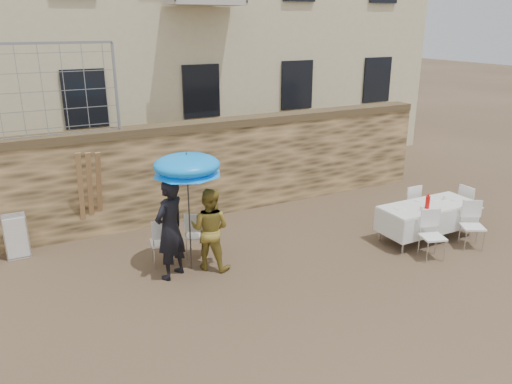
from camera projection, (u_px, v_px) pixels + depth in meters
name	position (u px, v px, depth m)	size (l,w,h in m)	color
ground	(298.00, 323.00, 7.64)	(80.00, 80.00, 0.00)	brown
stone_wall	(185.00, 172.00, 11.49)	(13.00, 0.50, 2.20)	olive
chain_link_fence	(32.00, 92.00, 9.55)	(3.20, 0.06, 1.80)	gray
man_suit	(170.00, 229.00, 8.76)	(0.68, 0.44, 1.86)	black
woman_dress	(210.00, 229.00, 9.13)	(0.76, 0.59, 1.56)	gold
umbrella	(187.00, 168.00, 8.69)	(1.23, 1.23, 2.07)	#3F3F44
couple_chair_left	(162.00, 241.00, 9.37)	(0.48, 0.48, 0.96)	white
couple_chair_right	(197.00, 234.00, 9.67)	(0.48, 0.48, 0.96)	white
banquet_table	(428.00, 206.00, 10.40)	(2.10, 0.85, 0.78)	silver
soda_bottle	(428.00, 202.00, 10.13)	(0.09, 0.09, 0.26)	red
table_chair_front_left	(433.00, 236.00, 9.59)	(0.48, 0.48, 0.96)	white
table_chair_front_right	(473.00, 226.00, 10.06)	(0.48, 0.48, 0.96)	white
table_chair_back	(407.00, 204.00, 11.24)	(0.48, 0.48, 0.96)	white
table_chair_side	(470.00, 205.00, 11.17)	(0.48, 0.48, 0.96)	white
chair_stack_right	(16.00, 234.00, 9.74)	(0.46, 0.40, 0.92)	white
wood_planks	(96.00, 194.00, 10.31)	(0.70, 0.20, 2.00)	#A37749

